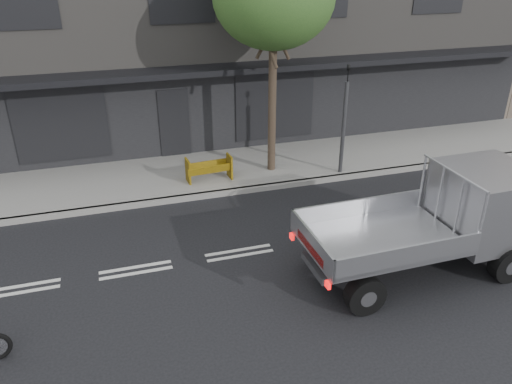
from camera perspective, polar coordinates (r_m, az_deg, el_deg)
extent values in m
plane|color=black|center=(11.88, -1.93, -6.99)|extent=(80.00, 80.00, 0.00)
cube|color=gray|center=(15.90, -6.37, 2.18)|extent=(32.00, 3.20, 0.15)
cube|color=gray|center=(14.48, -5.15, -0.28)|extent=(32.00, 0.20, 0.15)
cube|color=slate|center=(21.23, -10.58, 19.01)|extent=(26.00, 10.00, 8.00)
cylinder|color=#382B21|center=(15.29, 1.85, 9.05)|extent=(0.24, 0.24, 4.00)
cylinder|color=#2D2D30|center=(15.44, 9.94, 6.89)|extent=(0.12, 0.12, 3.00)
imported|color=black|center=(14.97, 10.47, 13.22)|extent=(0.08, 0.10, 0.50)
cylinder|color=black|center=(10.15, 12.34, -11.41)|extent=(0.82, 0.31, 0.81)
cylinder|color=black|center=(11.45, 7.91, -6.24)|extent=(0.82, 0.31, 0.81)
cylinder|color=black|center=(12.05, 26.79, -7.36)|extent=(0.82, 0.31, 0.81)
cylinder|color=black|center=(13.17, 21.55, -3.39)|extent=(0.82, 0.31, 0.81)
cube|color=#2D2D30|center=(11.50, 17.70, -6.14)|extent=(4.95, 1.16, 0.15)
cube|color=#A7A6AB|center=(12.09, 24.74, -1.12)|extent=(1.85, 1.96, 1.61)
cube|color=black|center=(11.90, 25.15, 0.85)|extent=(1.64, 1.85, 0.59)
cube|color=#B5B5BA|center=(10.83, 14.01, -5.29)|extent=(3.25, 2.14, 0.11)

